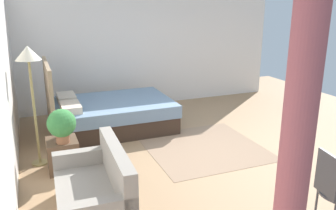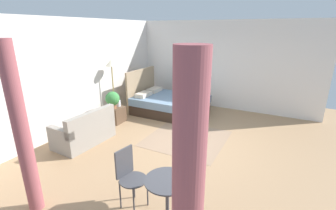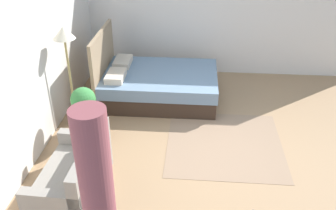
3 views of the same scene
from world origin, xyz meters
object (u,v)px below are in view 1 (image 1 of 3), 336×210
couch (96,195)px  cafe_chair_near_window (333,187)px  vase (61,131)px  bed (108,114)px  potted_plant (62,124)px  floor_lamp (29,63)px  nightstand (63,155)px

couch → cafe_chair_near_window: (-1.20, -2.17, 0.28)m
vase → bed: bearing=-36.5°
potted_plant → floor_lamp: (0.43, 0.33, 0.80)m
floor_lamp → vase: bearing=-123.0°
floor_lamp → nightstand: bearing=-136.9°
potted_plant → vase: 0.29m
couch → nightstand: size_ratio=3.03×
floor_lamp → cafe_chair_near_window: bearing=-137.0°
bed → couch: 2.86m
vase → cafe_chair_near_window: size_ratio=0.19×
potted_plant → cafe_chair_near_window: size_ratio=0.52×
couch → vase: (1.48, 0.20, 0.26)m
bed → vase: size_ratio=12.84×
floor_lamp → cafe_chair_near_window: floor_lamp is taller
nightstand → floor_lamp: bearing=43.1°
couch → potted_plant: potted_plant is taller
couch → potted_plant: size_ratio=2.88×
floor_lamp → bed: bearing=-50.1°
potted_plant → vase: potted_plant is taller
nightstand → couch: bearing=-170.9°
nightstand → cafe_chair_near_window: (-2.55, -2.38, 0.33)m
vase → couch: bearing=-172.3°
couch → floor_lamp: floor_lamp is taller
couch → nightstand: 1.38m
nightstand → potted_plant: potted_plant is taller
potted_plant → nightstand: bearing=8.2°
bed → cafe_chair_near_window: (-3.96, -1.41, 0.25)m
bed → floor_lamp: floor_lamp is taller
nightstand → cafe_chair_near_window: bearing=-137.0°
vase → floor_lamp: (0.21, 0.33, 0.98)m
vase → cafe_chair_near_window: bearing=-138.5°
cafe_chair_near_window → vase: bearing=41.5°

